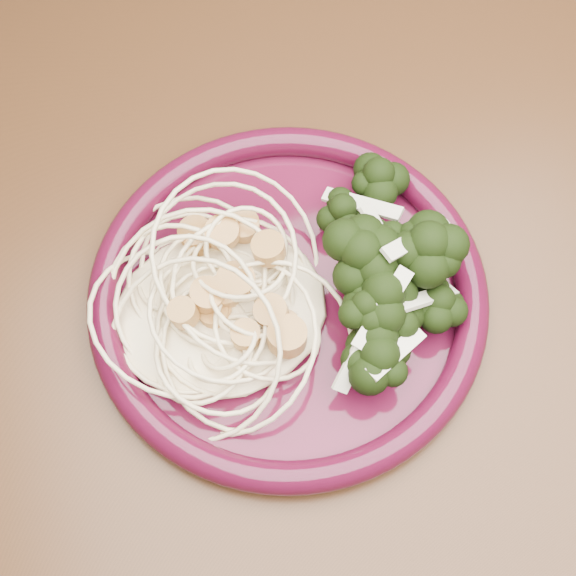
# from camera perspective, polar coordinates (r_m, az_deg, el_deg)

# --- Properties ---
(dining_table) EXTENTS (1.20, 0.80, 0.75)m
(dining_table) POSITION_cam_1_polar(r_m,az_deg,el_deg) (0.66, -0.55, -2.85)
(dining_table) COLOR #472814
(dining_table) RESTS_ON ground
(dinner_plate) EXTENTS (0.27, 0.27, 0.02)m
(dinner_plate) POSITION_cam_1_polar(r_m,az_deg,el_deg) (0.55, 0.00, -0.45)
(dinner_plate) COLOR #450C22
(dinner_plate) RESTS_ON dining_table
(spaghetti_pile) EXTENTS (0.15, 0.13, 0.03)m
(spaghetti_pile) POSITION_cam_1_polar(r_m,az_deg,el_deg) (0.53, -4.88, -1.16)
(spaghetti_pile) COLOR #F6E4B3
(spaghetti_pile) RESTS_ON dinner_plate
(scallop_cluster) EXTENTS (0.12, 0.12, 0.04)m
(scallop_cluster) POSITION_cam_1_polar(r_m,az_deg,el_deg) (0.50, -5.20, 0.58)
(scallop_cluster) COLOR #C78F46
(scallop_cluster) RESTS_ON spaghetti_pile
(broccoli_pile) EXTENTS (0.09, 0.15, 0.05)m
(broccoli_pile) POSITION_cam_1_polar(r_m,az_deg,el_deg) (0.54, 5.92, 2.10)
(broccoli_pile) COLOR black
(broccoli_pile) RESTS_ON dinner_plate
(onion_garnish) EXTENTS (0.07, 0.10, 0.05)m
(onion_garnish) POSITION_cam_1_polar(r_m,az_deg,el_deg) (0.51, 6.26, 3.78)
(onion_garnish) COLOR beige
(onion_garnish) RESTS_ON broccoli_pile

